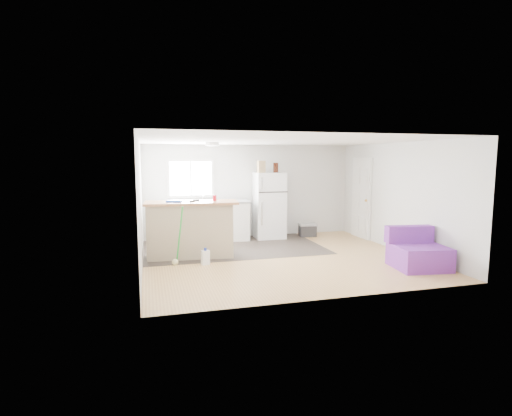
% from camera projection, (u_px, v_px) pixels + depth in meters
% --- Properties ---
extents(room, '(5.51, 5.01, 2.41)m').
position_uv_depth(room, '(281.00, 200.00, 8.10)').
color(room, '#B0814A').
rests_on(room, ground).
extents(vinyl_zone, '(4.05, 2.50, 0.00)m').
position_uv_depth(vinyl_zone, '(234.00, 247.00, 9.26)').
color(vinyl_zone, '#2D2621').
rests_on(vinyl_zone, floor).
extents(window, '(1.18, 0.06, 0.98)m').
position_uv_depth(window, '(191.00, 178.00, 10.03)').
color(window, white).
rests_on(window, back_wall).
extents(interior_door, '(0.11, 0.92, 2.10)m').
position_uv_depth(interior_door, '(361.00, 199.00, 10.32)').
color(interior_door, white).
rests_on(interior_door, right_wall).
extents(ceiling_fixture, '(0.30, 0.30, 0.07)m').
position_uv_depth(ceiling_fixture, '(212.00, 144.00, 8.80)').
color(ceiling_fixture, white).
rests_on(ceiling_fixture, ceiling).
extents(kitchen_cabinets, '(2.27, 0.79, 1.29)m').
position_uv_depth(kitchen_cabinets, '(205.00, 221.00, 9.92)').
color(kitchen_cabinets, white).
rests_on(kitchen_cabinets, floor).
extents(peninsula, '(1.95, 0.88, 1.16)m').
position_uv_depth(peninsula, '(190.00, 229.00, 8.28)').
color(peninsula, tan).
rests_on(peninsula, floor).
extents(refrigerator, '(0.77, 0.73, 1.69)m').
position_uv_depth(refrigerator, '(269.00, 205.00, 10.29)').
color(refrigerator, white).
rests_on(refrigerator, floor).
extents(cooler, '(0.49, 0.36, 0.35)m').
position_uv_depth(cooler, '(307.00, 230.00, 10.56)').
color(cooler, '#29292B').
rests_on(cooler, floor).
extents(purple_seat, '(1.02, 0.98, 0.76)m').
position_uv_depth(purple_seat, '(417.00, 253.00, 7.48)').
color(purple_seat, '#6A2D92').
rests_on(purple_seat, floor).
extents(cleaner_jug, '(0.17, 0.14, 0.33)m').
position_uv_depth(cleaner_jug, '(205.00, 257.00, 7.71)').
color(cleaner_jug, white).
rests_on(cleaner_jug, floor).
extents(mop, '(0.25, 0.31, 1.14)m').
position_uv_depth(mop, '(177.00, 253.00, 7.72)').
color(mop, green).
rests_on(mop, floor).
extents(red_cup, '(0.08, 0.08, 0.12)m').
position_uv_depth(red_cup, '(215.00, 198.00, 8.36)').
color(red_cup, red).
rests_on(red_cup, peninsula).
extents(blue_tray, '(0.35, 0.29, 0.04)m').
position_uv_depth(blue_tray, '(174.00, 201.00, 8.11)').
color(blue_tray, '#1235AC').
rests_on(blue_tray, peninsula).
extents(tool_a, '(0.15, 0.10, 0.03)m').
position_uv_depth(tool_a, '(196.00, 200.00, 8.30)').
color(tool_a, black).
rests_on(tool_a, peninsula).
extents(tool_b, '(0.11, 0.07, 0.03)m').
position_uv_depth(tool_b, '(192.00, 201.00, 8.10)').
color(tool_b, black).
rests_on(tool_b, peninsula).
extents(cardboard_box, '(0.22, 0.15, 0.30)m').
position_uv_depth(cardboard_box, '(261.00, 167.00, 10.07)').
color(cardboard_box, tan).
rests_on(cardboard_box, refrigerator).
extents(bottle_left, '(0.09, 0.09, 0.25)m').
position_uv_depth(bottle_left, '(275.00, 168.00, 10.14)').
color(bottle_left, '#351409').
rests_on(bottle_left, refrigerator).
extents(bottle_right, '(0.07, 0.07, 0.25)m').
position_uv_depth(bottle_right, '(277.00, 168.00, 10.17)').
color(bottle_right, '#351409').
rests_on(bottle_right, refrigerator).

